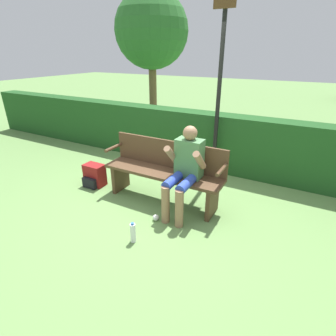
{
  "coord_description": "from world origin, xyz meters",
  "views": [
    {
      "loc": [
        1.74,
        -3.01,
        2.1
      ],
      "look_at": [
        0.15,
        -0.1,
        0.62
      ],
      "focal_mm": 28.0,
      "sensor_mm": 36.0,
      "label": 1
    }
  ],
  "objects_px": {
    "park_bench": "(164,170)",
    "signpost": "(220,80)",
    "backpack": "(94,176)",
    "water_bottle": "(133,233)",
    "tree": "(152,31)",
    "person_seated": "(185,167)"
  },
  "relations": [
    {
      "from": "backpack",
      "to": "water_bottle",
      "type": "xyz_separation_m",
      "value": [
        1.43,
        -0.88,
        -0.05
      ]
    },
    {
      "from": "water_bottle",
      "to": "signpost",
      "type": "xyz_separation_m",
      "value": [
        0.19,
        2.25,
        1.55
      ]
    },
    {
      "from": "park_bench",
      "to": "signpost",
      "type": "bearing_deg",
      "value": 73.66
    },
    {
      "from": "tree",
      "to": "signpost",
      "type": "bearing_deg",
      "value": -42.2
    },
    {
      "from": "park_bench",
      "to": "signpost",
      "type": "distance_m",
      "value": 1.72
    },
    {
      "from": "backpack",
      "to": "person_seated",
      "type": "bearing_deg",
      "value": 0.55
    },
    {
      "from": "park_bench",
      "to": "person_seated",
      "type": "bearing_deg",
      "value": -20.35
    },
    {
      "from": "backpack",
      "to": "tree",
      "type": "relative_size",
      "value": 0.1
    },
    {
      "from": "water_bottle",
      "to": "backpack",
      "type": "bearing_deg",
      "value": 148.29
    },
    {
      "from": "park_bench",
      "to": "tree",
      "type": "height_order",
      "value": "tree"
    },
    {
      "from": "tree",
      "to": "water_bottle",
      "type": "bearing_deg",
      "value": -61.01
    },
    {
      "from": "park_bench",
      "to": "tree",
      "type": "relative_size",
      "value": 0.5
    },
    {
      "from": "backpack",
      "to": "water_bottle",
      "type": "height_order",
      "value": "backpack"
    },
    {
      "from": "water_bottle",
      "to": "tree",
      "type": "xyz_separation_m",
      "value": [
        -2.7,
        4.88,
        2.48
      ]
    },
    {
      "from": "park_bench",
      "to": "signpost",
      "type": "height_order",
      "value": "signpost"
    },
    {
      "from": "park_bench",
      "to": "tree",
      "type": "distance_m",
      "value": 5.05
    },
    {
      "from": "backpack",
      "to": "signpost",
      "type": "distance_m",
      "value": 2.6
    },
    {
      "from": "signpost",
      "to": "backpack",
      "type": "bearing_deg",
      "value": -139.93
    },
    {
      "from": "park_bench",
      "to": "tree",
      "type": "xyz_separation_m",
      "value": [
        -2.54,
        3.82,
        2.11
      ]
    },
    {
      "from": "backpack",
      "to": "water_bottle",
      "type": "bearing_deg",
      "value": -31.71
    },
    {
      "from": "water_bottle",
      "to": "tree",
      "type": "distance_m",
      "value": 6.1
    },
    {
      "from": "backpack",
      "to": "signpost",
      "type": "xyz_separation_m",
      "value": [
        1.62,
        1.37,
        1.5
      ]
    }
  ]
}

